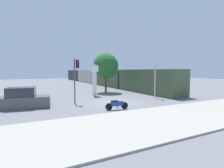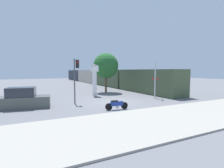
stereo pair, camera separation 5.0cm
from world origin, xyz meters
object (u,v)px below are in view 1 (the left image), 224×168
Objects in this scene: clock_tower at (94,75)px; railroad_crossing_signal at (155,79)px; motorcycle at (117,105)px; freight_train at (98,77)px; parked_car at (23,99)px; traffic_light at (76,73)px; street_tree at (106,66)px.

railroad_crossing_signal is (5.49, -5.21, -0.44)m from clock_tower.
freight_train reaches higher than motorcycle.
clock_tower is at bearing 36.60° from parked_car.
clock_tower is 0.94× the size of traffic_light.
clock_tower reaches higher than motorcycle.
traffic_light reaches higher than motorcycle.
clock_tower is 0.92× the size of parked_car.
traffic_light is at bearing 123.64° from motorcycle.
railroad_crossing_signal is 13.80m from parked_car.
freight_train is at bearing 66.35° from clock_tower.
traffic_light is at bearing -133.34° from street_tree.
freight_train is 11.57× the size of traffic_light.
railroad_crossing_signal is 8.23m from street_tree.
freight_train is at bearing 75.84° from motorcycle.
motorcycle is at bearing -98.98° from clock_tower.
street_tree reaches higher than traffic_light.
freight_train reaches higher than parked_car.
traffic_light reaches higher than clock_tower.
freight_train is 17.21m from street_tree.
railroad_crossing_signal reaches higher than parked_car.
clock_tower is 3.79m from street_tree.
motorcycle is 8.06m from parked_car.
street_tree is (-2.79, 7.56, 1.67)m from railroad_crossing_signal.
traffic_light reaches higher than freight_train.
parked_car is (-10.89, -6.57, -3.19)m from street_tree.
motorcycle is 0.04× the size of freight_train.
parked_car is (-8.19, -4.21, -1.96)m from clock_tower.
traffic_light is at bearing -117.13° from freight_train.
railroad_crossing_signal is 0.72× the size of street_tree.
railroad_crossing_signal is (6.82, 3.24, 1.85)m from motorcycle.
motorcycle is 0.46× the size of traffic_light.
street_tree reaches higher than motorcycle.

